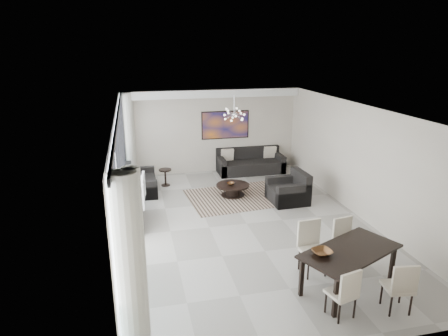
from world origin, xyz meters
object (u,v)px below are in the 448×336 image
object	(u,v)px
dining_table	(350,254)
coffee_table	(233,189)
tv_console	(134,213)
sofa_main	(250,164)
television	(139,190)

from	to	relation	value
dining_table	coffee_table	bearing A→B (deg)	99.90
coffee_table	dining_table	bearing A→B (deg)	-80.10
tv_console	dining_table	xyz separation A→B (m)	(3.79, -3.82, 0.45)
sofa_main	television	bearing A→B (deg)	-139.93
coffee_table	tv_console	xyz separation A→B (m)	(-2.90, -1.27, 0.06)
sofa_main	television	distance (m)	5.14
coffee_table	television	distance (m)	3.06
sofa_main	dining_table	xyz separation A→B (m)	(-0.28, -7.17, 0.42)
coffee_table	sofa_main	bearing A→B (deg)	60.81
television	tv_console	bearing A→B (deg)	116.57
coffee_table	television	xyz separation A→B (m)	(-2.74, -1.20, 0.64)
tv_console	television	size ratio (longest dim) A/B	1.43
tv_console	television	world-z (taller)	television
tv_console	dining_table	size ratio (longest dim) A/B	0.76
tv_console	dining_table	world-z (taller)	dining_table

